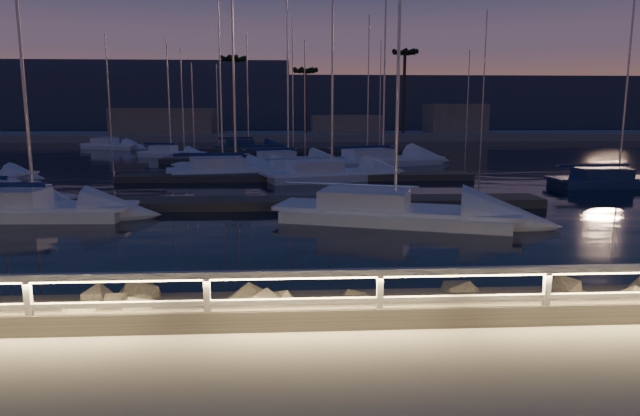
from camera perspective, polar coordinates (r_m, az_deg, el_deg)
The scene contains 21 objects.
ground at distance 10.24m, azimuth 0.29°, elevation -11.89°, with size 400.00×400.00×0.00m, color gray.
harbor_water at distance 41.00m, azimuth -2.43°, elevation 3.20°, with size 400.00×440.00×0.60m.
guard_rail at distance 9.98m, azimuth -0.10°, elevation -7.77°, with size 44.11×0.12×1.06m.
riprap at distance 12.00m, azimuth -19.48°, elevation -10.08°, with size 35.81×3.02×1.41m.
floating_docks at distance 42.21m, azimuth -2.46°, elevation 4.17°, with size 22.00×36.00×0.40m.
far_shore at distance 83.62m, azimuth -2.97°, elevation 7.47°, with size 160.00×14.00×5.20m.
palm_left at distance 82.07m, azimuth -8.71°, elevation 14.20°, with size 3.00×3.00×11.20m.
palm_center at distance 82.68m, azimuth -1.51°, elevation 13.34°, with size 3.00×3.00×9.70m.
palm_right at distance 83.48m, azimuth 8.49°, elevation 14.75°, with size 3.00×3.00×12.20m.
distant_hills at distance 144.80m, azimuth -12.01°, elevation 10.05°, with size 230.00×37.50×18.00m.
sailboat_b at distance 25.93m, azimuth -27.07°, elevation 0.01°, with size 7.94×2.73×13.34m.
sailboat_c at distance 35.50m, azimuth 0.84°, elevation 3.50°, with size 9.09×4.95×14.87m.
sailboat_d at distance 22.61m, azimuth 6.86°, elevation -0.25°, with size 9.73×5.55×15.89m.
sailboat_g at distance 41.91m, azimuth -9.95°, elevation 4.25°, with size 7.30×3.33×11.98m.
sailboat_h at distance 36.93m, azimuth 27.38°, elevation 2.56°, with size 8.03×2.71×13.41m.
sailboat_i at distance 54.45m, azimuth -14.81°, elevation 5.35°, with size 6.49×3.72×10.75m.
sailboat_j at distance 37.48m, azimuth -8.77°, elevation 3.76°, with size 9.01×4.05×14.85m.
sailboat_k at distance 45.58m, azimuth -3.43°, elevation 4.85°, with size 7.95×4.46×13.02m.
sailboat_l at distance 45.11m, azimuth 6.00°, elevation 4.83°, with size 10.30×6.32×16.91m.
sailboat_m at distance 67.60m, azimuth -20.23°, elevation 5.93°, with size 7.46×4.76×12.46m.
sailboat_n at distance 62.40m, azimuth -7.32°, elevation 6.15°, with size 7.62×4.35×12.54m.
Camera 1 is at (-0.59, -9.49, 3.80)m, focal length 32.00 mm.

